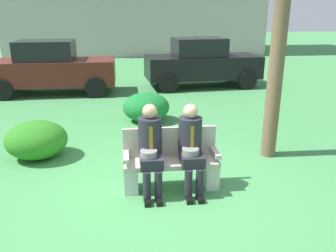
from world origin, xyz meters
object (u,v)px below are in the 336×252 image
object	(u,v)px
park_bench	(171,162)
parked_car_near	(51,68)
seated_man_right	(191,144)
shrub_near_bench	(146,107)
parked_car_far	(202,63)
shrub_mid_lawn	(36,140)
seated_man_left	(151,145)

from	to	relation	value
park_bench	parked_car_near	size ratio (longest dim) A/B	0.36
park_bench	seated_man_right	distance (m)	0.44
shrub_near_bench	parked_car_far	xyz separation A→B (m)	(2.16, 3.83, 0.49)
shrub_near_bench	shrub_mid_lawn	world-z (taller)	shrub_near_bench
shrub_near_bench	parked_car_near	size ratio (longest dim) A/B	0.28
park_bench	seated_man_right	bearing A→B (deg)	-24.40
shrub_near_bench	parked_car_far	bearing A→B (deg)	60.66
shrub_near_bench	parked_car_far	world-z (taller)	parked_car_far
park_bench	shrub_mid_lawn	world-z (taller)	park_bench
seated_man_left	seated_man_right	world-z (taller)	seated_man_left
parked_car_far	shrub_mid_lawn	bearing A→B (deg)	-126.16
parked_car_near	shrub_near_bench	bearing A→B (deg)	-49.69
seated_man_left	parked_car_far	distance (m)	7.65
shrub_near_bench	seated_man_right	bearing A→B (deg)	-82.54
shrub_mid_lawn	parked_car_far	distance (m)	7.21
shrub_mid_lawn	parked_car_near	distance (m)	5.35
parked_car_far	seated_man_left	bearing A→B (deg)	-107.38
seated_man_right	parked_car_far	distance (m)	7.50
park_bench	parked_car_far	world-z (taller)	parked_car_far
park_bench	shrub_mid_lawn	distance (m)	2.64
seated_man_left	parked_car_near	bearing A→B (deg)	111.58
park_bench	seated_man_left	xyz separation A→B (m)	(-0.30, -0.12, 0.33)
parked_car_near	parked_car_far	world-z (taller)	same
park_bench	seated_man_right	world-z (taller)	seated_man_right
shrub_near_bench	park_bench	bearing A→B (deg)	-86.98
shrub_near_bench	parked_car_far	size ratio (longest dim) A/B	0.28
parked_car_near	parked_car_far	bearing A→B (deg)	6.07
seated_man_right	parked_car_near	world-z (taller)	parked_car_near
seated_man_right	parked_car_far	xyz separation A→B (m)	(1.70, 7.30, 0.12)
shrub_near_bench	parked_car_near	xyz separation A→B (m)	(-2.81, 3.31, 0.49)
seated_man_left	seated_man_right	distance (m)	0.58
park_bench	parked_car_near	world-z (taller)	parked_car_near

